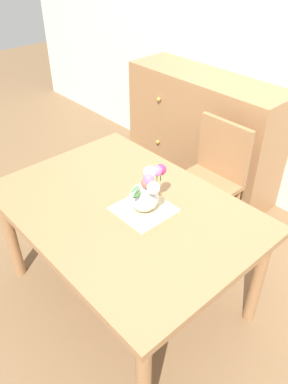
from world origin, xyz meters
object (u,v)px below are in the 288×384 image
object	(u,v)px
dining_table	(125,218)
flower_vase	(146,192)
chair_far	(211,175)
dresser	(202,133)

from	to	relation	value
dining_table	flower_vase	world-z (taller)	flower_vase
dining_table	chair_far	distance (m)	0.87
dresser	flower_vase	bearing A→B (deg)	-61.92
chair_far	dresser	bearing A→B (deg)	-43.63
chair_far	flower_vase	distance (m)	0.88
chair_far	flower_vase	size ratio (longest dim) A/B	3.45
chair_far	dresser	world-z (taller)	dresser
dresser	flower_vase	size ratio (longest dim) A/B	5.39
dresser	flower_vase	distance (m)	1.48
dining_table	dresser	xyz separation A→B (m)	(-0.57, 1.33, -0.14)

